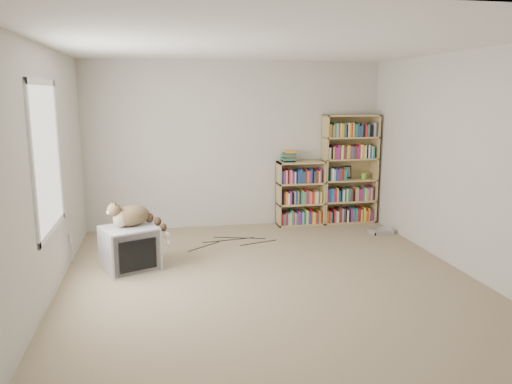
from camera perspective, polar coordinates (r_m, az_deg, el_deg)
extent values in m
cube|color=tan|center=(5.50, 1.78, -10.37)|extent=(4.50, 5.00, 0.01)
cube|color=beige|center=(7.61, -2.29, 5.37)|extent=(4.50, 0.02, 2.50)
cube|color=beige|center=(2.84, 13.05, -4.88)|extent=(4.50, 0.02, 2.50)
cube|color=beige|center=(5.17, -23.25, 1.70)|extent=(0.02, 5.00, 2.50)
cube|color=beige|center=(6.08, 23.07, 3.00)|extent=(0.02, 5.00, 2.50)
cube|color=white|center=(5.14, 1.96, 16.53)|extent=(4.50, 5.00, 0.02)
cube|color=white|center=(5.34, -22.80, 3.64)|extent=(0.02, 1.22, 1.52)
cube|color=#AFAFB2|center=(6.01, -14.24, -6.26)|extent=(0.74, 0.71, 0.51)
cube|color=black|center=(5.79, -13.41, -6.90)|extent=(0.51, 0.23, 0.47)
cube|color=black|center=(5.77, -13.34, -7.05)|extent=(0.40, 0.18, 0.36)
cube|color=black|center=(6.12, -14.60, -6.06)|extent=(0.44, 0.40, 0.31)
ellipsoid|color=#392517|center=(5.98, -14.03, -2.63)|extent=(0.52, 0.46, 0.24)
ellipsoid|color=#392517|center=(6.03, -13.06, -2.57)|extent=(0.28, 0.28, 0.18)
ellipsoid|color=#C6B08F|center=(5.91, -15.24, -2.95)|extent=(0.23, 0.23, 0.20)
ellipsoid|color=#392517|center=(5.87, -15.92, -1.96)|extent=(0.20, 0.20, 0.15)
sphere|color=beige|center=(5.85, -16.44, -2.24)|extent=(0.08, 0.08, 0.06)
cone|color=black|center=(5.82, -15.79, -1.35)|extent=(0.08, 0.09, 0.08)
cone|color=black|center=(5.90, -16.11, -1.21)|extent=(0.08, 0.09, 0.08)
cube|color=tan|center=(7.83, 7.82, 2.50)|extent=(0.02, 0.30, 1.70)
cube|color=tan|center=(8.13, 13.35, 2.62)|extent=(0.03, 0.30, 1.70)
cube|color=tan|center=(8.10, 10.29, 2.71)|extent=(0.85, 0.03, 1.70)
cube|color=tan|center=(7.89, 10.86, 8.59)|extent=(0.85, 0.30, 0.02)
cube|color=tan|center=(8.14, 10.43, -3.29)|extent=(0.85, 0.30, 0.03)
cube|color=tan|center=(8.06, 10.51, -0.98)|extent=(0.85, 0.30, 0.03)
cube|color=tan|center=(8.00, 10.60, 1.37)|extent=(0.85, 0.30, 0.02)
cube|color=tan|center=(7.95, 10.68, 3.76)|extent=(0.85, 0.30, 0.02)
cube|color=tan|center=(7.91, 10.77, 6.16)|extent=(0.85, 0.30, 0.02)
cube|color=red|center=(8.11, 10.46, -2.55)|extent=(0.77, 0.24, 0.19)
cube|color=#174098|center=(8.04, 10.54, -0.23)|extent=(0.77, 0.24, 0.19)
cube|color=#178352|center=(7.98, 10.63, 2.13)|extent=(0.77, 0.24, 0.19)
cube|color=#F2EBC7|center=(7.94, 10.71, 4.53)|extent=(0.77, 0.24, 0.19)
cube|color=black|center=(7.90, 10.80, 6.94)|extent=(0.77, 0.24, 0.19)
cube|color=tan|center=(7.69, 2.59, -0.24)|extent=(0.02, 0.30, 1.00)
cube|color=tan|center=(7.88, 7.54, -0.05)|extent=(0.02, 0.30, 1.00)
cube|color=tan|center=(7.91, 4.83, 0.05)|extent=(0.72, 0.03, 1.00)
cube|color=tan|center=(7.70, 5.16, 3.40)|extent=(0.72, 0.30, 0.02)
cube|color=tan|center=(7.89, 5.04, -3.60)|extent=(0.72, 0.30, 0.03)
cube|color=tan|center=(7.81, 5.08, -1.31)|extent=(0.72, 0.30, 0.03)
cube|color=tan|center=(7.75, 5.12, 1.03)|extent=(0.72, 0.30, 0.02)
cube|color=red|center=(7.86, 5.05, -2.84)|extent=(0.64, 0.24, 0.19)
cube|color=#174098|center=(7.79, 5.09, -0.53)|extent=(0.64, 0.24, 0.19)
cube|color=#178352|center=(7.73, 5.13, 1.82)|extent=(0.64, 0.24, 0.19)
cube|color=red|center=(7.67, 3.75, 4.12)|extent=(0.20, 0.26, 0.17)
cylinder|color=#6CBB35|center=(8.08, 12.20, 1.84)|extent=(0.09, 0.09, 0.10)
cube|color=black|center=(8.07, 10.31, 2.27)|extent=(0.15, 0.05, 0.20)
cube|color=silver|center=(7.56, 14.06, -4.38)|extent=(0.35, 0.28, 0.07)
cube|color=silver|center=(6.41, -20.48, -4.92)|extent=(0.01, 0.08, 0.13)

